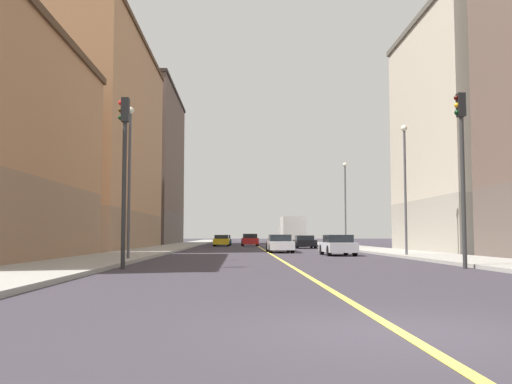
# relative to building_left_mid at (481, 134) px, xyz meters

# --- Properties ---
(ground_plane) EXTENTS (400.00, 400.00, 0.00)m
(ground_plane) POSITION_rel_building_left_mid_xyz_m (-15.33, -33.33, -8.49)
(ground_plane) COLOR #36313A
(ground_plane) RESTS_ON ground
(sidewalk_left) EXTENTS (3.96, 168.00, 0.15)m
(sidewalk_left) POSITION_rel_building_left_mid_xyz_m (-6.60, 15.67, -8.42)
(sidewalk_left) COLOR #9E9B93
(sidewalk_left) RESTS_ON ground
(sidewalk_right) EXTENTS (3.96, 168.00, 0.15)m
(sidewalk_right) POSITION_rel_building_left_mid_xyz_m (-24.06, 15.67, -8.42)
(sidewalk_right) COLOR #9E9B93
(sidewalk_right) RESTS_ON ground
(lane_center_stripe) EXTENTS (0.16, 154.00, 0.01)m
(lane_center_stripe) POSITION_rel_building_left_mid_xyz_m (-15.33, 15.67, -8.48)
(lane_center_stripe) COLOR #E5D14C
(lane_center_stripe) RESTS_ON ground
(building_left_mid) EXTENTS (9.54, 15.36, 16.96)m
(building_left_mid) POSITION_rel_building_left_mid_xyz_m (0.00, 0.00, 0.00)
(building_left_mid) COLOR #9D9688
(building_left_mid) RESTS_ON ground
(building_right_midblock) EXTENTS (9.54, 25.37, 18.85)m
(building_right_midblock) POSITION_rel_building_left_mid_xyz_m (-30.66, 10.67, 0.94)
(building_right_midblock) COLOR #8F6B4F
(building_right_midblock) RESTS_ON ground
(building_right_distant) EXTENTS (9.54, 23.35, 20.70)m
(building_right_distant) POSITION_rel_building_left_mid_xyz_m (-30.66, 37.31, 1.86)
(building_right_distant) COLOR brown
(building_right_distant) RESTS_ON ground
(traffic_light_left_near) EXTENTS (0.40, 0.32, 6.64)m
(traffic_light_left_near) POSITION_rel_building_left_mid_xyz_m (-9.00, -19.37, -4.24)
(traffic_light_left_near) COLOR #2D2D2D
(traffic_light_left_near) RESTS_ON ground
(traffic_light_right_near) EXTENTS (0.40, 0.32, 6.37)m
(traffic_light_right_near) POSITION_rel_building_left_mid_xyz_m (-21.69, -19.37, -4.40)
(traffic_light_right_near) COLOR #2D2D2D
(traffic_light_right_near) RESTS_ON ground
(street_lamp_left_near) EXTENTS (0.36, 0.36, 7.39)m
(street_lamp_left_near) POSITION_rel_building_left_mid_xyz_m (-7.98, -8.32, -3.89)
(street_lamp_left_near) COLOR #4C4C51
(street_lamp_left_near) RESTS_ON ground
(street_lamp_right_near) EXTENTS (0.36, 0.36, 7.27)m
(street_lamp_right_near) POSITION_rel_building_left_mid_xyz_m (-22.68, -13.13, -3.95)
(street_lamp_right_near) COLOR #4C4C51
(street_lamp_right_near) RESTS_ON ground
(street_lamp_left_far) EXTENTS (0.36, 0.36, 7.57)m
(street_lamp_left_far) POSITION_rel_building_left_mid_xyz_m (-7.98, 10.37, -3.79)
(street_lamp_left_far) COLOR #4C4C51
(street_lamp_left_far) RESTS_ON ground
(car_black) EXTENTS (1.94, 4.28, 1.22)m
(car_black) POSITION_rel_building_left_mid_xyz_m (-11.24, 14.08, -7.89)
(car_black) COLOR black
(car_black) RESTS_ON ground
(car_green) EXTENTS (1.85, 4.57, 1.33)m
(car_green) POSITION_rel_building_left_mid_xyz_m (-11.38, 35.98, -7.83)
(car_green) COLOR #1E6B38
(car_green) RESTS_ON ground
(car_white) EXTENTS (1.82, 4.47, 1.28)m
(car_white) POSITION_rel_building_left_mid_xyz_m (-14.51, 0.79, -7.87)
(car_white) COLOR white
(car_white) RESTS_ON ground
(car_yellow) EXTENTS (1.85, 4.56, 1.27)m
(car_yellow) POSITION_rel_building_left_mid_xyz_m (-19.41, 24.89, -7.86)
(car_yellow) COLOR gold
(car_yellow) RESTS_ON ground
(car_silver) EXTENTS (1.83, 4.33, 1.27)m
(car_silver) POSITION_rel_building_left_mid_xyz_m (-11.34, -5.17, -7.86)
(car_silver) COLOR silver
(car_silver) RESTS_ON ground
(car_red) EXTENTS (1.96, 4.30, 1.40)m
(car_red) POSITION_rel_building_left_mid_xyz_m (-16.22, 25.77, -7.82)
(car_red) COLOR red
(car_red) RESTS_ON ground
(car_teal) EXTENTS (1.88, 4.60, 1.24)m
(car_teal) POSITION_rel_building_left_mid_xyz_m (-19.33, 31.98, -7.89)
(car_teal) COLOR #196670
(car_teal) RESTS_ON ground
(box_truck) EXTENTS (2.54, 6.85, 3.23)m
(box_truck) POSITION_rel_building_left_mid_xyz_m (-11.61, 22.77, -6.80)
(box_truck) COLOR beige
(box_truck) RESTS_ON ground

